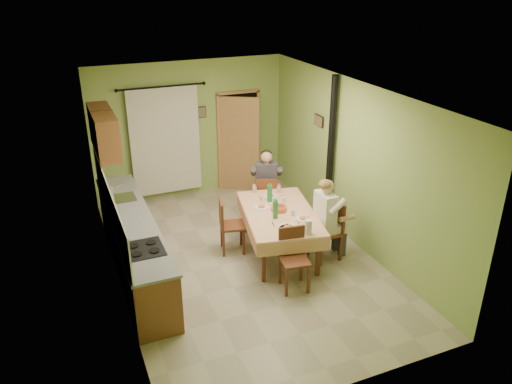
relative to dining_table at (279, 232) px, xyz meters
name	(u,v)px	position (x,y,z in m)	size (l,w,h in m)	color
floor	(244,260)	(-0.63, -0.01, -0.38)	(4.00, 6.00, 0.01)	tan
room_shell	(243,157)	(-0.63, -0.01, 1.44)	(4.04, 6.04, 2.82)	#95B35C
kitchen_run	(134,243)	(-2.34, 0.39, 0.10)	(0.64, 3.64, 1.56)	brown
upper_cabinets	(104,131)	(-2.45, 1.69, 1.57)	(0.35, 1.40, 0.70)	brown
curtain	(165,141)	(-1.18, 2.89, 0.88)	(1.70, 0.07, 2.22)	black
doorway	(239,142)	(0.39, 2.86, 0.67)	(0.96, 0.45, 2.15)	black
dining_table	(279,232)	(0.00, 0.00, 0.00)	(1.49, 2.08, 0.76)	#E5A37A
tableware	(282,211)	(0.00, -0.11, 0.45)	(0.70, 1.62, 0.33)	white
chair_far	(266,208)	(0.25, 1.11, -0.09)	(0.51, 0.51, 0.94)	#5E2E19
chair_near	(294,271)	(-0.24, -1.03, -0.09)	(0.46, 0.46, 0.96)	#5E2E19
chair_right	(326,242)	(0.64, -0.45, -0.09)	(0.45, 0.45, 1.00)	#5E2E19
chair_left	(232,236)	(-0.72, 0.35, -0.09)	(0.48, 0.48, 0.95)	#5E2E19
man_far	(266,179)	(0.26, 1.12, 0.50)	(0.65, 0.59, 1.39)	#38333D
man_right	(327,210)	(0.62, -0.45, 0.50)	(0.47, 0.59, 1.39)	white
stove_flue	(329,174)	(1.27, 0.59, 0.65)	(0.24, 0.24, 2.80)	black
picture_back	(201,112)	(-0.38, 2.96, 1.37)	(0.19, 0.03, 0.23)	black
picture_right	(319,121)	(1.34, 1.19, 1.47)	(0.03, 0.31, 0.21)	brown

